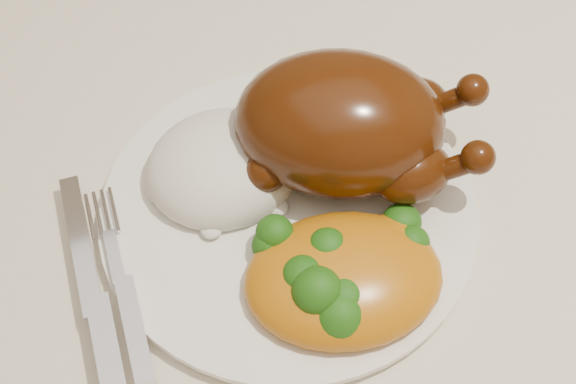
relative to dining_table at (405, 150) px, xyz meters
name	(u,v)px	position (x,y,z in m)	size (l,w,h in m)	color
dining_table	(405,150)	(0.00, 0.00, 0.00)	(1.60, 0.90, 0.76)	brown
tablecloth	(415,99)	(0.00, 0.00, 0.07)	(1.73, 1.03, 0.18)	silver
dinner_plate	(288,212)	(-0.16, -0.10, 0.11)	(0.28, 0.28, 0.01)	white
roast_chicken	(346,124)	(-0.10, -0.07, 0.16)	(0.21, 0.17, 0.10)	#471F07
rice_mound	(223,168)	(-0.19, -0.05, 0.13)	(0.12, 0.11, 0.06)	white
mac_and_cheese	(346,275)	(-0.14, -0.17, 0.13)	(0.16, 0.13, 0.06)	orange
cutlery	(111,305)	(-0.30, -0.13, 0.12)	(0.04, 0.18, 0.01)	silver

